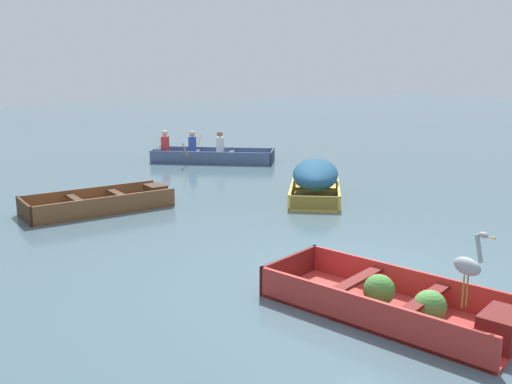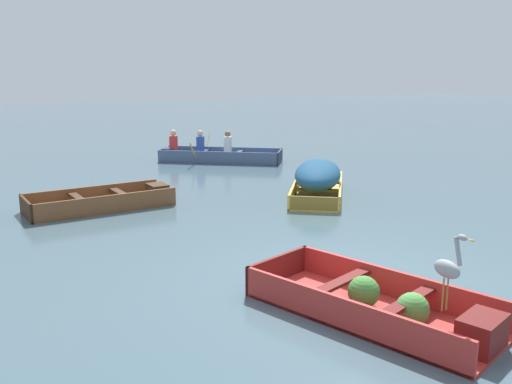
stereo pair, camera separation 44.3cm
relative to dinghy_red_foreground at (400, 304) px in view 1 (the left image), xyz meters
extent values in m
plane|color=#47606B|center=(0.23, 1.15, -0.15)|extent=(80.00, 80.00, 0.00)
cube|color=#AD2D28|center=(-0.06, 0.14, -0.13)|extent=(2.13, 3.14, 0.04)
cube|color=#AD2D28|center=(0.47, 0.34, 0.04)|extent=(1.07, 2.75, 0.38)
cube|color=#AD2D28|center=(-0.59, -0.06, 0.04)|extent=(1.07, 2.75, 0.38)
cube|color=maroon|center=(-0.57, 1.48, 0.04)|extent=(1.12, 0.46, 0.38)
cube|color=maroon|center=(0.39, -1.05, 0.06)|extent=(0.62, 0.52, 0.35)
cube|color=maroon|center=(0.09, -0.27, 0.13)|extent=(1.07, 0.53, 0.04)
cube|color=maroon|center=(-0.22, 0.55, 0.13)|extent=(1.07, 0.53, 0.04)
sphere|color=#4C9342|center=(0.12, -0.33, 0.07)|extent=(0.37, 0.37, 0.37)
sphere|color=#428438|center=(-0.06, 0.30, 0.07)|extent=(0.38, 0.38, 0.38)
cube|color=#E5BC47|center=(2.69, 5.65, -0.13)|extent=(2.53, 2.97, 0.04)
cube|color=#E5BC47|center=(2.28, 5.94, 0.00)|extent=(1.71, 2.40, 0.31)
cube|color=#E5BC47|center=(3.10, 5.37, 0.00)|extent=(1.71, 2.40, 0.31)
cube|color=olive|center=(1.87, 4.49, 0.00)|extent=(0.89, 0.64, 0.31)
cube|color=olive|center=(3.42, 6.69, 0.02)|extent=(0.59, 0.57, 0.28)
cube|color=olive|center=(2.94, 6.01, 0.08)|extent=(0.87, 0.68, 0.04)
cube|color=olive|center=(2.44, 5.30, 0.08)|extent=(0.87, 0.68, 0.04)
ellipsoid|color=navy|center=(2.69, 5.65, 0.34)|extent=(2.18, 2.52, 0.59)
cube|color=brown|center=(-1.86, 6.65, -0.13)|extent=(2.95, 1.36, 0.04)
cube|color=brown|center=(-1.91, 7.16, 0.03)|extent=(2.85, 0.34, 0.37)
cube|color=brown|center=(-1.81, 6.14, 0.03)|extent=(2.85, 0.34, 0.37)
cube|color=#3F2716|center=(-3.26, 6.51, 0.03)|extent=(0.16, 1.07, 0.37)
cube|color=#3F2716|center=(-0.62, 6.78, 0.05)|extent=(0.41, 0.52, 0.33)
cube|color=#3F2716|center=(-1.43, 6.70, 0.12)|extent=(0.26, 0.99, 0.04)
cube|color=#3F2716|center=(-2.29, 6.61, 0.12)|extent=(0.26, 0.99, 0.04)
cube|color=#475B7F|center=(2.60, 10.93, -0.13)|extent=(3.55, 2.96, 0.04)
cube|color=#475B7F|center=(2.31, 10.53, 0.03)|extent=(2.96, 2.15, 0.37)
cube|color=#475B7F|center=(2.89, 11.34, 0.03)|extent=(2.96, 2.15, 0.37)
cube|color=#273246|center=(4.05, 9.89, 0.03)|extent=(0.65, 0.88, 0.37)
cube|color=#273246|center=(1.28, 11.88, 0.05)|extent=(0.57, 0.59, 0.33)
cube|color=#273246|center=(2.16, 11.25, 0.12)|extent=(0.68, 0.86, 0.04)
cube|color=#273246|center=(3.04, 10.62, 0.12)|extent=(0.68, 0.86, 0.04)
cube|color=white|center=(2.77, 10.81, 0.36)|extent=(0.31, 0.33, 0.44)
sphere|color=#9E7051|center=(2.77, 10.81, 0.68)|extent=(0.18, 0.18, 0.18)
cube|color=#2D4CA5|center=(2.09, 11.30, 0.36)|extent=(0.31, 0.33, 0.44)
sphere|color=beige|center=(2.09, 11.30, 0.68)|extent=(0.18, 0.18, 0.18)
cube|color=red|center=(1.40, 11.79, 0.36)|extent=(0.31, 0.33, 0.44)
sphere|color=beige|center=(1.40, 11.79, 0.68)|extent=(0.18, 0.18, 0.18)
cylinder|color=tan|center=(1.61, 10.63, 0.27)|extent=(0.41, 0.55, 0.55)
cylinder|color=tan|center=(2.57, 11.97, 0.27)|extent=(0.41, 0.55, 0.55)
cylinder|color=olive|center=(0.12, -0.82, 0.44)|extent=(0.02, 0.02, 0.35)
cylinder|color=olive|center=(0.06, -0.82, 0.44)|extent=(0.02, 0.02, 0.35)
ellipsoid|color=#93999E|center=(0.09, -0.82, 0.70)|extent=(0.15, 0.32, 0.18)
cylinder|color=#93999E|center=(0.09, -0.94, 0.92)|extent=(0.05, 0.12, 0.28)
ellipsoid|color=#93999E|center=(0.09, -0.98, 1.07)|extent=(0.06, 0.11, 0.06)
cone|color=gold|center=(0.09, -1.06, 1.07)|extent=(0.03, 0.10, 0.02)
camera|label=1|loc=(-4.37, -4.57, 2.68)|focal=40.00mm
camera|label=2|loc=(-3.98, -4.77, 2.68)|focal=40.00mm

